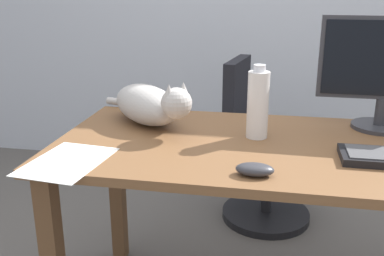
# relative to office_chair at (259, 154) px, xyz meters

# --- Properties ---
(desk) EXTENTS (1.52, 0.73, 0.73)m
(desk) POSITION_rel_office_chair_xyz_m (0.07, -0.82, 0.26)
(desk) COLOR brown
(desk) RESTS_ON ground_plane
(office_chair) EXTENTS (0.48, 0.48, 0.88)m
(office_chair) POSITION_rel_office_chair_xyz_m (0.00, 0.00, 0.00)
(office_chair) COLOR black
(office_chair) RESTS_ON ground_plane
(cat) EXTENTS (0.46, 0.45, 0.20)m
(cat) POSITION_rel_office_chair_xyz_m (-0.41, -0.67, 0.44)
(cat) COLOR #B2ADA8
(cat) RESTS_ON desk
(computer_mouse) EXTENTS (0.11, 0.06, 0.04)m
(computer_mouse) POSITION_rel_office_chair_xyz_m (0.02, -1.09, 0.37)
(computer_mouse) COLOR #333338
(computer_mouse) RESTS_ON desk
(paper_sheet) EXTENTS (0.24, 0.32, 0.00)m
(paper_sheet) POSITION_rel_office_chair_xyz_m (-0.56, -1.09, 0.36)
(paper_sheet) COLOR white
(paper_sheet) RESTS_ON desk
(water_bottle) EXTENTS (0.08, 0.08, 0.26)m
(water_bottle) POSITION_rel_office_chair_xyz_m (0.00, -0.75, 0.48)
(water_bottle) COLOR silver
(water_bottle) RESTS_ON desk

